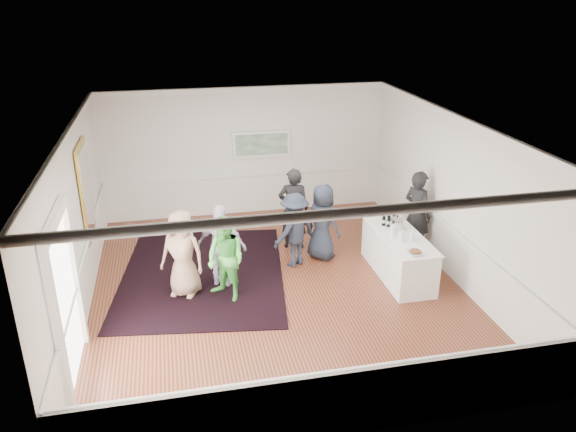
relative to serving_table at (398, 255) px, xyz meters
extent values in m
plane|color=brown|center=(-2.46, 0.02, -0.45)|extent=(8.00, 8.00, 0.00)
cube|color=white|center=(-2.46, 0.02, 2.75)|extent=(7.00, 8.00, 0.02)
cube|color=white|center=(-5.96, 0.02, 1.15)|extent=(0.02, 8.00, 3.20)
cube|color=white|center=(1.04, 0.02, 1.15)|extent=(0.02, 8.00, 3.20)
cube|color=white|center=(-2.46, 4.02, 1.15)|extent=(7.00, 0.02, 3.20)
cube|color=white|center=(-2.46, -3.98, 1.15)|extent=(7.00, 0.02, 3.20)
cube|color=gold|center=(-5.92, 1.32, 1.35)|extent=(0.04, 1.25, 1.85)
cube|color=white|center=(-5.89, 1.32, 1.35)|extent=(0.01, 1.05, 1.65)
cube|color=white|center=(-5.89, -2.70, 0.75)|extent=(0.10, 0.14, 2.40)
cube|color=white|center=(-5.89, -1.06, 0.75)|extent=(0.10, 0.14, 2.40)
cube|color=white|center=(-5.89, -1.88, 2.03)|extent=(0.10, 1.78, 0.16)
cube|color=white|center=(-5.93, -1.88, 0.75)|extent=(0.02, 1.50, 2.40)
cube|color=white|center=(-2.06, 3.97, 1.33)|extent=(1.44, 0.05, 0.66)
cube|color=#286A3B|center=(-2.06, 3.94, 1.33)|extent=(1.30, 0.01, 0.52)
cube|color=black|center=(-3.84, 0.84, -0.44)|extent=(3.76, 4.60, 0.02)
cube|color=white|center=(0.00, 0.00, -0.01)|extent=(0.77, 2.13, 0.87)
cube|color=white|center=(0.00, 0.00, 0.43)|extent=(0.83, 2.19, 0.02)
imported|color=black|center=(0.74, 0.83, 0.49)|extent=(0.70, 0.81, 1.88)
imported|color=tan|center=(-4.22, 0.15, 0.40)|extent=(0.98, 0.84, 1.69)
imported|color=#4EC24D|center=(-3.45, -0.18, 0.37)|extent=(0.98, 1.00, 1.62)
imported|color=silver|center=(-3.46, 0.34, 0.38)|extent=(1.05, 0.79, 1.65)
imported|color=#222A39|center=(-1.93, 0.88, 0.34)|extent=(1.17, 1.01, 1.58)
imported|color=black|center=(-1.76, 1.73, 0.47)|extent=(0.75, 0.59, 1.83)
imported|color=#222A39|center=(-1.28, 1.08, 0.37)|extent=(0.91, 0.95, 1.64)
cylinder|color=#72C245|center=(-0.10, -0.29, 0.56)|extent=(0.12, 0.12, 0.24)
cylinder|color=#C43954|center=(0.11, -0.30, 0.56)|extent=(0.12, 0.12, 0.24)
cylinder|color=#69C446|center=(-0.15, -0.01, 0.56)|extent=(0.12, 0.12, 0.24)
cylinder|color=silver|center=(0.02, 0.22, 0.55)|extent=(0.26, 0.26, 0.25)
imported|color=white|center=(-0.06, -0.86, 0.47)|extent=(0.29, 0.29, 0.07)
cylinder|color=brown|center=(-0.06, -0.86, 0.49)|extent=(0.19, 0.19, 0.04)
camera|label=1|loc=(-4.26, -9.35, 5.00)|focal=35.00mm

